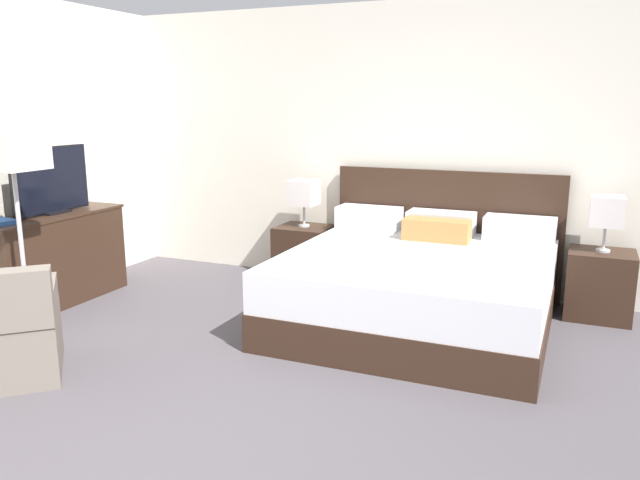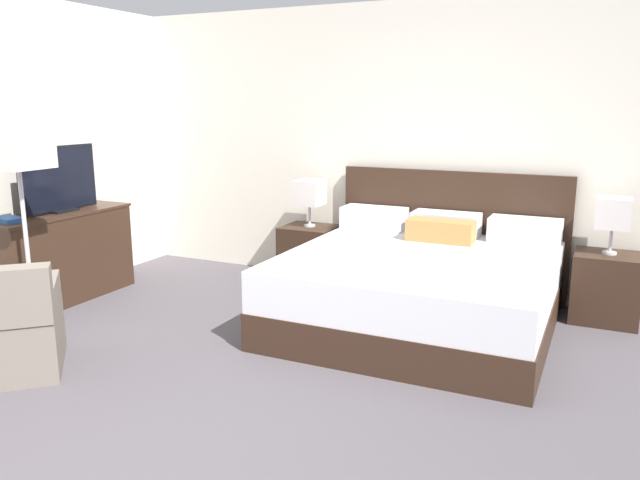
% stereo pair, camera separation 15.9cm
% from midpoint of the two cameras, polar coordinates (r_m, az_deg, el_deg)
% --- Properties ---
extents(ground_plane, '(10.57, 10.57, 0.00)m').
position_cam_midpoint_polar(ground_plane, '(3.23, -13.81, -20.19)').
color(ground_plane, '#4C474C').
extents(wall_back, '(6.66, 0.06, 2.61)m').
position_cam_midpoint_polar(wall_back, '(5.92, 7.69, 8.33)').
color(wall_back, silver).
rests_on(wall_back, ground).
extents(bed, '(2.05, 2.02, 1.13)m').
position_cam_midpoint_polar(bed, '(4.97, 10.11, -4.11)').
color(bed, '#332116').
rests_on(bed, ground).
extents(nightstand_left, '(0.51, 0.44, 0.55)m').
position_cam_midpoint_polar(nightstand_left, '(6.06, -0.20, -1.32)').
color(nightstand_left, '#332116').
rests_on(nightstand_left, ground).
extents(nightstand_right, '(0.51, 0.44, 0.55)m').
position_cam_midpoint_polar(nightstand_right, '(5.52, 25.42, -3.96)').
color(nightstand_right, '#332116').
rests_on(nightstand_right, ground).
extents(table_lamp_left, '(0.25, 0.25, 0.45)m').
position_cam_midpoint_polar(table_lamp_left, '(5.95, -0.20, 4.31)').
color(table_lamp_left, '#B7B7BC').
rests_on(table_lamp_left, nightstand_left).
extents(table_lamp_right, '(0.25, 0.25, 0.45)m').
position_cam_midpoint_polar(table_lamp_right, '(5.39, 26.02, 2.18)').
color(table_lamp_right, '#B7B7BC').
rests_on(table_lamp_right, nightstand_right).
extents(dresser, '(0.45, 1.35, 0.79)m').
position_cam_midpoint_polar(dresser, '(5.91, -21.88, -1.30)').
color(dresser, '#332116').
rests_on(dresser, ground).
extents(tv, '(0.18, 0.80, 0.57)m').
position_cam_midpoint_polar(tv, '(5.83, -22.07, 5.09)').
color(tv, black).
rests_on(tv, dresser).
extents(book_red_cover, '(0.27, 0.20, 0.04)m').
position_cam_midpoint_polar(book_red_cover, '(5.53, -25.84, 1.69)').
color(book_red_cover, '#234C8E').
rests_on(book_red_cover, dresser).
extents(armchair_by_window, '(0.97, 0.97, 0.76)m').
position_cam_midpoint_polar(armchair_by_window, '(4.49, -26.14, -7.55)').
color(armchair_by_window, '#70665B').
rests_on(armchair_by_window, ground).
extents(floor_lamp, '(0.37, 0.37, 1.51)m').
position_cam_midpoint_polar(floor_lamp, '(4.95, -25.04, 6.27)').
color(floor_lamp, '#B7B7BC').
rests_on(floor_lamp, ground).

